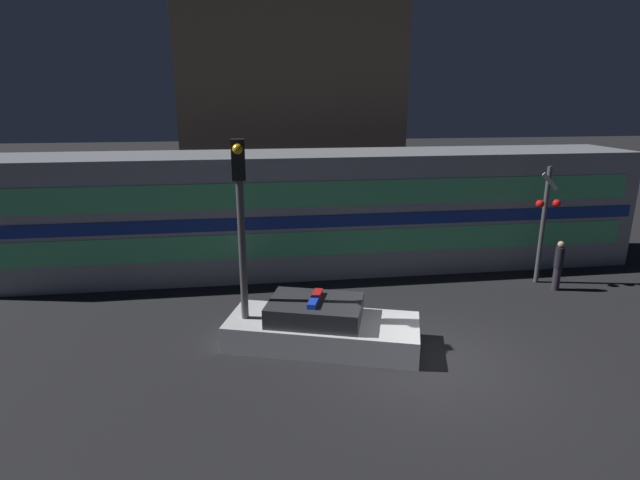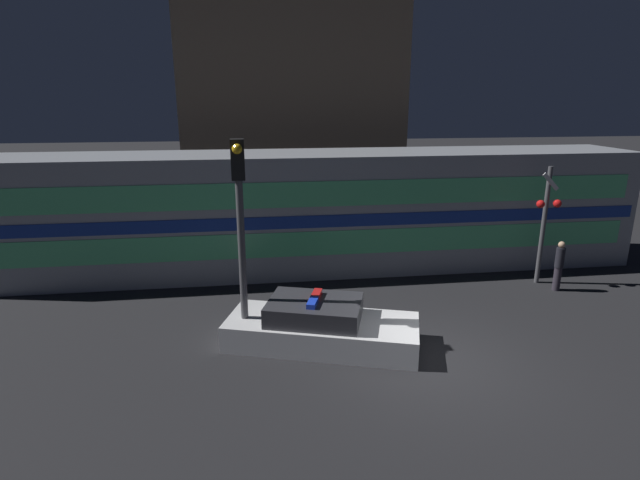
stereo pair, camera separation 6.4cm
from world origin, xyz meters
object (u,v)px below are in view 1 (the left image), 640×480
object	(u,v)px
crossing_signal_near	(544,219)
traffic_light_corner	(241,219)
train	(318,211)
police_car	(321,327)
pedestrian	(558,265)

from	to	relation	value
crossing_signal_near	traffic_light_corner	bearing A→B (deg)	-163.38
train	crossing_signal_near	xyz separation A→B (m)	(6.78, -2.62, 0.13)
crossing_signal_near	traffic_light_corner	world-z (taller)	traffic_light_corner
police_car	traffic_light_corner	bearing A→B (deg)	-173.38
crossing_signal_near	traffic_light_corner	xyz separation A→B (m)	(-9.32, -2.78, 0.98)
traffic_light_corner	pedestrian	bearing A→B (deg)	12.52
crossing_signal_near	traffic_light_corner	size ratio (longest dim) A/B	0.76
train	pedestrian	xyz separation A→B (m)	(7.01, -3.28, -1.19)
pedestrian	crossing_signal_near	xyz separation A→B (m)	(-0.23, 0.66, 1.32)
pedestrian	traffic_light_corner	bearing A→B (deg)	-167.48
train	traffic_light_corner	distance (m)	6.07
train	crossing_signal_near	size ratio (longest dim) A/B	5.80
pedestrian	train	bearing A→B (deg)	154.93
pedestrian	traffic_light_corner	distance (m)	10.05
train	police_car	xyz separation A→B (m)	(-0.75, -5.76, -1.54)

